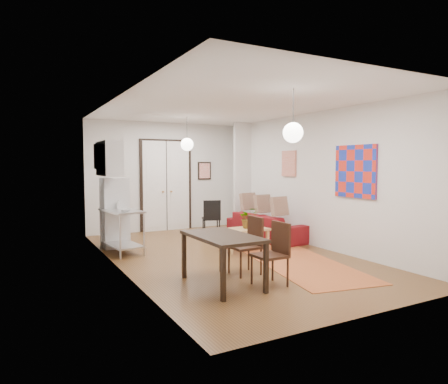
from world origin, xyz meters
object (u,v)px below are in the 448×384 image
dining_chair_near (242,240)px  coffee_table (244,231)px  kitchen_counter (122,225)px  dining_chair_far (266,248)px  fridge (115,213)px  sofa (266,226)px  dining_table (222,240)px  black_side_chair (210,215)px

dining_chair_near → coffee_table: bearing=146.7°
kitchen_counter → dining_chair_far: (1.37, -3.14, -0.02)m
coffee_table → fridge: 2.80m
sofa → dining_table: 3.76m
dining_chair_near → black_side_chair: dining_chair_near is taller
sofa → dining_chair_near: size_ratio=2.26×
dining_chair_far → black_side_chair: size_ratio=1.01×
fridge → black_side_chair: bearing=4.2°
dining_chair_near → dining_chair_far: bearing=-1.2°
dining_chair_far → black_side_chair: 4.08m
kitchen_counter → dining_table: 2.98m
dining_chair_near → dining_table: bearing=-54.8°
dining_table → kitchen_counter: bearing=105.0°
dining_table → dining_chair_far: 0.67m
kitchen_counter → dining_chair_near: (1.37, -2.44, -0.02)m
sofa → dining_chair_far: (-2.00, -2.94, 0.23)m
coffee_table → black_side_chair: black_side_chair is taller
dining_table → dining_chair_far: size_ratio=1.47×
dining_chair_near → black_side_chair: (1.00, 3.26, -0.00)m
fridge → dining_chair_far: size_ratio=1.61×
kitchen_counter → fridge: fridge is taller
dining_chair_near → dining_chair_far: (0.00, -0.70, 0.00)m
kitchen_counter → fridge: bearing=82.0°
coffee_table → dining_chair_far: dining_chair_far is taller
dining_chair_near → dining_chair_far: size_ratio=1.00×
kitchen_counter → black_side_chair: (2.37, 0.82, -0.02)m
coffee_table → dining_table: bearing=-128.4°
kitchen_counter → dining_chair_near: size_ratio=1.29×
dining_table → sofa: bearing=45.9°
dining_chair_far → sofa: bearing=144.5°
black_side_chair → sofa: bearing=153.8°
dining_chair_near → sofa: bearing=137.0°
black_side_chair → dining_chair_near: bearing=92.0°
coffee_table → fridge: bearing=146.2°
dining_chair_near → black_side_chair: bearing=161.7°
dining_table → black_side_chair: 4.03m
kitchen_counter → dining_table: kitchen_counter is taller
coffee_table → black_side_chair: size_ratio=1.12×
fridge → dining_chair_near: 3.34m
kitchen_counter → sofa: bearing=-11.3°
coffee_table → fridge: fridge is taller
sofa → dining_chair_near: dining_chair_near is taller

